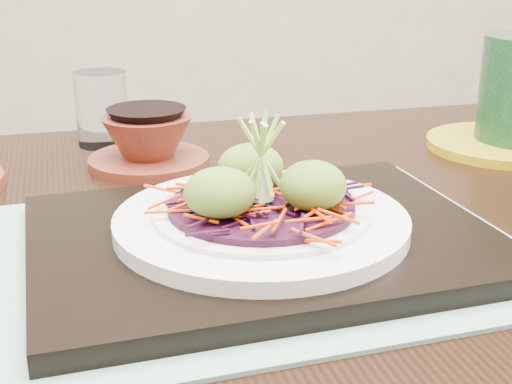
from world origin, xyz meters
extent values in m
cube|color=black|center=(0.04, -0.08, 0.77)|extent=(1.30, 0.90, 0.04)
cube|color=black|center=(0.60, 0.31, 0.37)|extent=(0.07, 0.07, 0.75)
cube|color=gray|center=(0.05, -0.13, 0.79)|extent=(0.47, 0.38, 0.00)
cube|color=black|center=(0.05, -0.13, 0.80)|extent=(0.41, 0.32, 0.02)
cylinder|color=silver|center=(0.05, -0.13, 0.82)|extent=(0.25, 0.25, 0.01)
cylinder|color=silver|center=(0.05, -0.13, 0.82)|extent=(0.18, 0.18, 0.01)
cylinder|color=#2E0921|center=(0.05, -0.13, 0.83)|extent=(0.16, 0.16, 0.01)
ellipsoid|color=#577924|center=(0.02, -0.15, 0.85)|extent=(0.06, 0.06, 0.04)
ellipsoid|color=#577924|center=(0.09, -0.15, 0.85)|extent=(0.06, 0.06, 0.04)
ellipsoid|color=#577924|center=(0.05, -0.09, 0.85)|extent=(0.06, 0.06, 0.04)
cylinder|color=white|center=(-0.07, 0.25, 0.84)|extent=(0.07, 0.07, 0.10)
cylinder|color=#5E2316|center=(-0.02, 0.14, 0.79)|extent=(0.17, 0.17, 0.01)
cylinder|color=#A18411|center=(0.43, 0.11, 0.79)|extent=(0.25, 0.25, 0.01)
camera|label=1|loc=(-0.08, -0.68, 1.05)|focal=50.00mm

